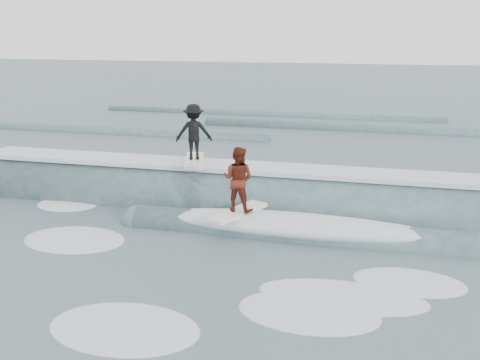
# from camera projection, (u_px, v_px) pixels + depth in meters

# --- Properties ---
(ground) EXTENTS (160.00, 160.00, 0.00)m
(ground) POSITION_uv_depth(u_px,v_px,m) (211.00, 254.00, 13.09)
(ground) COLOR #3E545A
(ground) RESTS_ON ground
(breaking_wave) EXTENTS (21.48, 4.01, 2.45)m
(breaking_wave) POSITION_uv_depth(u_px,v_px,m) (252.00, 207.00, 16.45)
(breaking_wave) COLOR #344F59
(breaking_wave) RESTS_ON ground
(surfer_black) EXTENTS (1.26, 2.07, 1.83)m
(surfer_black) POSITION_uv_depth(u_px,v_px,m) (194.00, 134.00, 16.55)
(surfer_black) COLOR white
(surfer_black) RESTS_ON ground
(surfer_red) EXTENTS (1.32, 2.05, 1.86)m
(surfer_red) POSITION_uv_depth(u_px,v_px,m) (238.00, 182.00, 14.25)
(surfer_red) COLOR white
(surfer_red) RESTS_ON ground
(whitewater) EXTENTS (12.51, 7.86, 0.10)m
(whitewater) POSITION_uv_depth(u_px,v_px,m) (223.00, 276.00, 11.91)
(whitewater) COLOR white
(whitewater) RESTS_ON ground
(far_swells) EXTENTS (39.48, 8.65, 0.80)m
(far_swells) POSITION_uv_depth(u_px,v_px,m) (260.00, 128.00, 30.16)
(far_swells) COLOR #344F59
(far_swells) RESTS_ON ground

